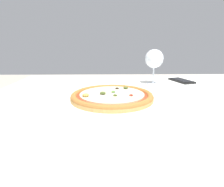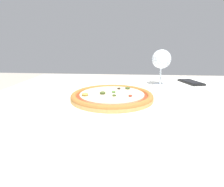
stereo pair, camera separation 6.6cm
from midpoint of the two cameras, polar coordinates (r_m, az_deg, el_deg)
name	(u,v)px [view 2 (the right image)]	position (r m, az deg, el deg)	size (l,w,h in m)	color
dining_table	(147,122)	(0.72, 13.32, -8.53)	(1.26, 1.10, 0.73)	brown
pizza_plate	(112,97)	(0.67, 2.84, -1.11)	(0.32, 0.32, 0.04)	white
wine_glass_far_left	(161,60)	(0.96, 16.81, 9.82)	(0.09, 0.09, 0.17)	silver
cell_phone	(191,82)	(1.07, 24.58, 3.15)	(0.11, 0.16, 0.01)	black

